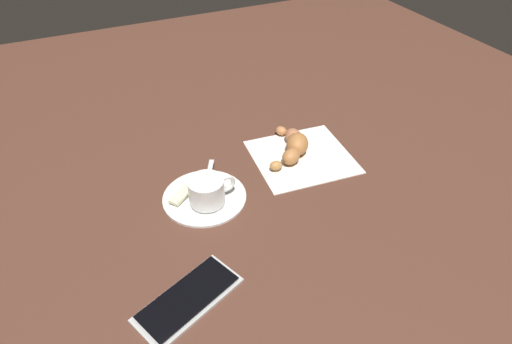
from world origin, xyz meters
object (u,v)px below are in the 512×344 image
at_px(sugar_packet, 185,192).
at_px(napkin, 302,156).
at_px(saucer, 205,196).
at_px(cell_phone, 188,299).
at_px(espresso_cup, 207,190).
at_px(teaspoon, 205,191).
at_px(croissant, 294,145).

xyz_separation_m(sugar_packet, napkin, (0.25, 0.01, -0.01)).
bearing_deg(sugar_packet, saucer, 112.25).
height_order(saucer, sugar_packet, sugar_packet).
distance_m(saucer, cell_phone, 0.21).
height_order(espresso_cup, teaspoon, espresso_cup).
bearing_deg(espresso_cup, teaspoon, 84.31).
xyz_separation_m(espresso_cup, napkin, (0.22, 0.05, -0.03)).
relative_size(sugar_packet, croissant, 0.52).
height_order(saucer, espresso_cup, espresso_cup).
xyz_separation_m(teaspoon, croissant, (0.20, 0.05, 0.01)).
bearing_deg(cell_phone, sugar_packet, 73.34).
bearing_deg(teaspoon, napkin, 7.35).
bearing_deg(croissant, teaspoon, -167.45).
xyz_separation_m(teaspoon, cell_phone, (-0.10, -0.20, -0.01)).
bearing_deg(teaspoon, cell_phone, -116.07).
xyz_separation_m(sugar_packet, croissant, (0.24, 0.03, 0.01)).
distance_m(sugar_packet, napkin, 0.25).
distance_m(espresso_cup, sugar_packet, 0.05).
xyz_separation_m(saucer, cell_phone, (-0.09, -0.19, 0.00)).
relative_size(napkin, croissant, 1.41).
bearing_deg(saucer, croissant, 13.60).
relative_size(espresso_cup, napkin, 0.46).
bearing_deg(espresso_cup, napkin, 13.09).
relative_size(napkin, cell_phone, 1.13).
distance_m(saucer, napkin, 0.22).
xyz_separation_m(saucer, teaspoon, (0.00, 0.00, 0.01)).
xyz_separation_m(espresso_cup, sugar_packet, (-0.03, 0.04, -0.02)).
bearing_deg(cell_phone, espresso_cup, 61.63).
bearing_deg(cell_phone, croissant, 38.86).
bearing_deg(sugar_packet, teaspoon, 121.48).
bearing_deg(napkin, sugar_packet, -176.68).
bearing_deg(saucer, napkin, 8.47).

